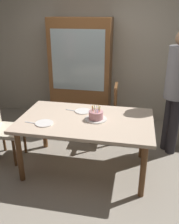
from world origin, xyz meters
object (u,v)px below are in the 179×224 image
(birthday_cake, at_px, (96,116))
(person_guest, at_px, (176,87))
(plate_far_side, at_px, (83,111))
(chair_upholstered, at_px, (0,125))
(chair_spindle_back, at_px, (104,114))
(plate_near_celebrant, at_px, (44,123))
(china_cabinet, at_px, (81,72))
(dining_table, at_px, (86,125))

(birthday_cake, bearing_deg, person_guest, 33.55)
(plate_far_side, bearing_deg, chair_upholstered, -169.32)
(plate_far_side, relative_size, chair_spindle_back, 0.23)
(plate_far_side, bearing_deg, plate_near_celebrant, -129.42)
(birthday_cake, distance_m, plate_far_side, 0.31)
(plate_near_celebrant, relative_size, chair_spindle_back, 0.23)
(chair_spindle_back, bearing_deg, china_cabinet, 127.30)
(person_guest, distance_m, china_cabinet, 1.80)
(plate_near_celebrant, height_order, chair_upholstered, chair_upholstered)
(plate_far_side, height_order, chair_spindle_back, chair_spindle_back)
(birthday_cake, relative_size, chair_spindle_back, 0.29)
(china_cabinet, bearing_deg, birthday_cake, -70.36)
(person_guest, bearing_deg, china_cabinet, 150.92)
(dining_table, xyz_separation_m, person_guest, (1.15, 0.69, 0.36))
(dining_table, distance_m, chair_upholstered, 1.24)
(dining_table, height_order, person_guest, person_guest)
(plate_near_celebrant, height_order, person_guest, person_guest)
(plate_near_celebrant, xyz_separation_m, person_guest, (1.61, 0.92, 0.27))
(plate_near_celebrant, xyz_separation_m, plate_far_side, (0.38, 0.46, 0.00))
(plate_near_celebrant, relative_size, chair_upholstered, 0.23)
(chair_upholstered, distance_m, china_cabinet, 1.79)
(dining_table, bearing_deg, chair_spindle_back, 81.26)
(plate_near_celebrant, distance_m, person_guest, 1.87)
(birthday_cake, distance_m, chair_spindle_back, 0.89)
(plate_near_celebrant, height_order, plate_far_side, same)
(plate_near_celebrant, bearing_deg, dining_table, 26.46)
(dining_table, height_order, plate_far_side, plate_far_side)
(dining_table, distance_m, birthday_cake, 0.18)
(plate_far_side, bearing_deg, person_guest, 20.27)
(china_cabinet, bearing_deg, plate_near_celebrant, -91.33)
(plate_near_celebrant, bearing_deg, chair_upholstered, 162.31)
(chair_spindle_back, height_order, china_cabinet, china_cabinet)
(dining_table, bearing_deg, china_cabinet, 105.18)
(dining_table, xyz_separation_m, chair_upholstered, (-1.23, 0.01, -0.12))
(dining_table, distance_m, plate_far_side, 0.26)
(dining_table, height_order, chair_spindle_back, chair_spindle_back)
(plate_far_side, bearing_deg, birthday_cake, -45.84)
(chair_upholstered, bearing_deg, china_cabinet, 62.30)
(chair_spindle_back, height_order, person_guest, person_guest)
(plate_far_side, distance_m, china_cabinet, 1.39)
(birthday_cake, relative_size, plate_far_side, 1.27)
(china_cabinet, bearing_deg, chair_spindle_back, -52.70)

